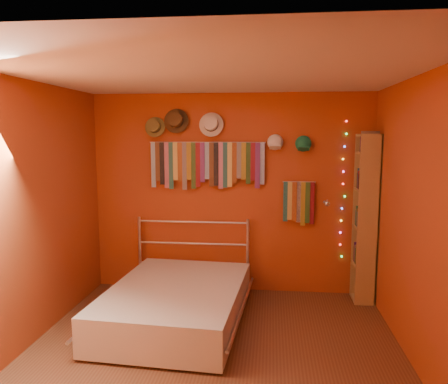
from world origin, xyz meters
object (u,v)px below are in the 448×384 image
(bookshelf, at_px, (369,218))
(tie_rack, at_px, (206,163))
(reading_lamp, at_px, (327,203))
(bed, at_px, (177,303))

(bookshelf, bearing_deg, tie_rack, 175.47)
(tie_rack, bearing_deg, reading_lamp, -6.18)
(reading_lamp, distance_m, bed, 2.09)
(reading_lamp, xyz_separation_m, bed, (-1.64, -0.87, -0.96))
(tie_rack, distance_m, bed, 1.76)
(bed, bearing_deg, bookshelf, 26.02)
(reading_lamp, relative_size, bookshelf, 0.14)
(tie_rack, distance_m, bookshelf, 2.06)
(reading_lamp, bearing_deg, bookshelf, 0.41)
(bed, bearing_deg, tie_rack, 84.26)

